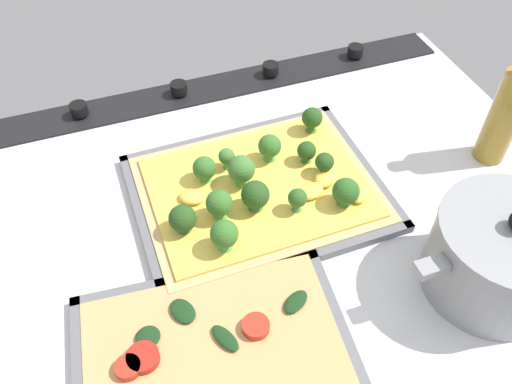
% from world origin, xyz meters
% --- Properties ---
extents(ground_plane, '(0.82, 0.68, 0.03)m').
position_xyz_m(ground_plane, '(0.00, 0.00, -0.01)').
color(ground_plane, silver).
extents(stove_control_panel, '(0.79, 0.07, 0.03)m').
position_xyz_m(stove_control_panel, '(0.00, -0.30, 0.01)').
color(stove_control_panel, black).
rests_on(stove_control_panel, ground_plane).
extents(baking_tray_front, '(0.34, 0.27, 0.01)m').
position_xyz_m(baking_tray_front, '(0.03, -0.05, 0.00)').
color(baking_tray_front, slate).
rests_on(baking_tray_front, ground_plane).
extents(broccoli_pizza, '(0.32, 0.25, 0.06)m').
position_xyz_m(broccoli_pizza, '(0.03, -0.04, 0.02)').
color(broccoli_pizza, tan).
rests_on(broccoli_pizza, baking_tray_front).
extents(baking_tray_back, '(0.32, 0.27, 0.01)m').
position_xyz_m(baking_tray_back, '(0.16, 0.18, 0.00)').
color(baking_tray_back, slate).
rests_on(baking_tray_back, ground_plane).
extents(veggie_pizza_back, '(0.30, 0.24, 0.02)m').
position_xyz_m(veggie_pizza_back, '(0.17, 0.18, 0.01)').
color(veggie_pizza_back, tan).
rests_on(veggie_pizza_back, baking_tray_back).
extents(cooking_pot, '(0.23, 0.16, 0.13)m').
position_xyz_m(cooking_pot, '(-0.18, 0.18, 0.05)').
color(cooking_pot, gray).
rests_on(cooking_pot, ground_plane).
extents(oil_bottle, '(0.05, 0.05, 0.20)m').
position_xyz_m(oil_bottle, '(-0.32, -0.01, 0.08)').
color(oil_bottle, olive).
rests_on(oil_bottle, ground_plane).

